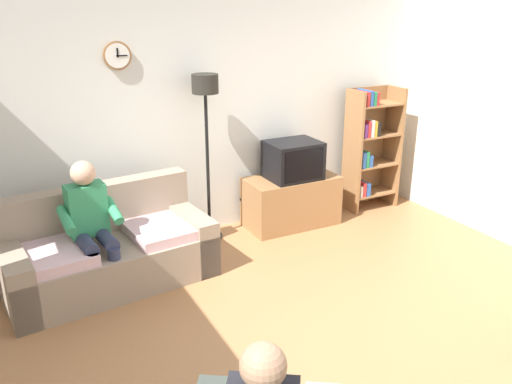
% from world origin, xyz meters
% --- Properties ---
extents(ground_plane, '(12.00, 12.00, 0.00)m').
position_xyz_m(ground_plane, '(0.00, 0.00, 0.00)').
color(ground_plane, '#9E6B42').
extents(back_wall_assembly, '(6.20, 0.17, 2.70)m').
position_xyz_m(back_wall_assembly, '(-0.00, 2.66, 1.35)').
color(back_wall_assembly, silver).
rests_on(back_wall_assembly, ground_plane).
extents(couch, '(1.98, 1.08, 0.90)m').
position_xyz_m(couch, '(-1.33, 1.84, 0.31)').
color(couch, gray).
rests_on(couch, ground_plane).
extents(tv_stand, '(1.10, 0.56, 0.60)m').
position_xyz_m(tv_stand, '(0.93, 2.25, 0.30)').
color(tv_stand, olive).
rests_on(tv_stand, ground_plane).
extents(tv, '(0.60, 0.49, 0.44)m').
position_xyz_m(tv, '(0.93, 2.23, 0.82)').
color(tv, black).
rests_on(tv, tv_stand).
extents(bookshelf, '(0.68, 0.36, 1.55)m').
position_xyz_m(bookshelf, '(2.11, 2.32, 0.82)').
color(bookshelf, olive).
rests_on(bookshelf, ground_plane).
extents(floor_lamp, '(0.28, 0.28, 1.85)m').
position_xyz_m(floor_lamp, '(-0.09, 2.35, 1.45)').
color(floor_lamp, black).
rests_on(floor_lamp, ground_plane).
extents(person_on_couch, '(0.54, 0.57, 1.24)m').
position_xyz_m(person_on_couch, '(-1.47, 1.73, 0.70)').
color(person_on_couch, '#338C59').
rests_on(person_on_couch, ground_plane).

